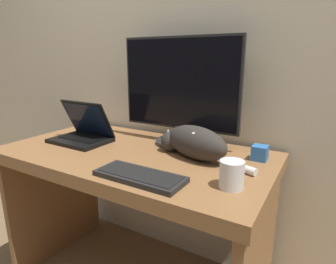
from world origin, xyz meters
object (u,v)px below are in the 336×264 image
monitor (179,92)px  laptop (83,133)px  external_keyboard (140,176)px  cat (194,142)px  coffee_mug (232,175)px

monitor → laptop: monitor is taller
external_keyboard → cat: 0.33m
monitor → external_keyboard: bearing=-79.5°
coffee_mug → monitor: bearing=137.6°
laptop → external_keyboard: (0.56, -0.25, -0.03)m
monitor → cat: 0.30m
laptop → coffee_mug: laptop is taller
cat → monitor: bearing=154.6°
cat → laptop: bearing=-155.0°
laptop → cat: size_ratio=0.63×
external_keyboard → laptop: bearing=157.0°
cat → external_keyboard: bearing=-84.5°
laptop → coffee_mug: bearing=-8.4°
laptop → external_keyboard: bearing=-22.7°
monitor → cat: bearing=-44.2°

